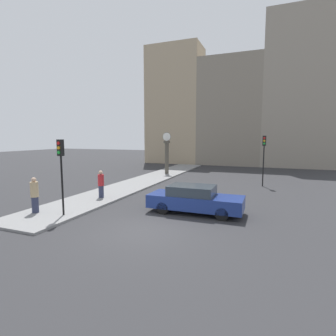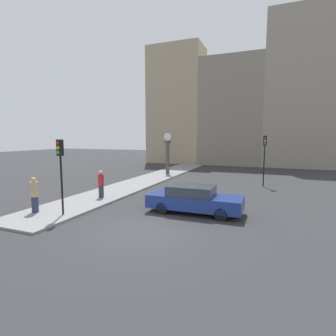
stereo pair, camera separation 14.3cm
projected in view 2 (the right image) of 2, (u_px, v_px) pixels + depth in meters
name	position (u px, v px, depth m)	size (l,w,h in m)	color
ground_plane	(142.00, 231.00, 10.58)	(120.00, 120.00, 0.00)	#2D2D30
sidewalk_corner	(148.00, 180.00, 22.91)	(3.13, 26.57, 0.11)	gray
building_row	(240.00, 102.00, 35.22)	(24.88, 5.00, 18.96)	tan
sedan_car	(194.00, 199.00, 13.03)	(4.67, 1.71, 1.38)	navy
traffic_light_near	(61.00, 161.00, 12.15)	(0.26, 0.24, 3.56)	black
traffic_light_far	(265.00, 150.00, 19.82)	(0.26, 0.24, 3.88)	black
street_clock	(168.00, 154.00, 26.11)	(0.88, 0.50, 4.14)	#4C473D
pedestrian_red_top	(101.00, 184.00, 15.90)	(0.36, 0.36, 1.66)	#2D334C
pedestrian_tan_coat	(34.00, 195.00, 12.73)	(0.37, 0.37, 1.73)	#2D334C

